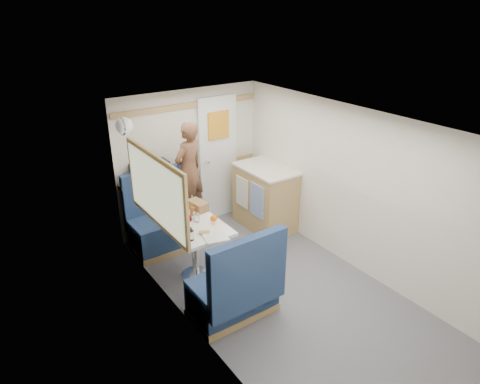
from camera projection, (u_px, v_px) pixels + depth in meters
floor at (290, 300)px, 4.80m from camera, size 4.50×4.50×0.00m
ceiling at (301, 126)px, 3.98m from camera, size 4.50×4.50×0.00m
wall_back at (190, 160)px, 6.08m from camera, size 2.20×0.02×2.00m
wall_left at (202, 254)px, 3.82m from camera, size 0.02×4.50×2.00m
wall_right at (367, 196)px, 4.96m from camera, size 0.02×4.50×2.00m
oak_trim_low at (191, 170)px, 6.13m from camera, size 2.15×0.02×0.08m
oak_trim_high at (188, 106)px, 5.74m from camera, size 2.15×0.02×0.08m
side_window at (155, 191)px, 4.48m from camera, size 0.04×1.30×0.72m
rear_door at (218, 156)px, 6.30m from camera, size 0.62×0.12×1.86m
dinette_table at (194, 236)px, 4.98m from camera, size 0.62×0.92×0.72m
bench_far at (164, 226)px, 5.74m from camera, size 0.90×0.59×1.05m
bench_near at (236, 292)px, 4.44m from camera, size 0.90×0.59×1.05m
ledge at (152, 180)px, 5.69m from camera, size 0.90×0.14×0.04m
dome_light at (124, 126)px, 4.93m from camera, size 0.20×0.20×0.20m
galley_counter at (265, 197)px, 6.20m from camera, size 0.57×0.92×0.92m
person at (189, 170)px, 5.47m from camera, size 0.54×0.44×1.27m
duffel_bag at (150, 171)px, 5.63m from camera, size 0.49×0.24×0.23m
tray at (214, 235)px, 4.67m from camera, size 0.33×0.38×0.02m
orange_fruit at (214, 218)px, 4.92m from camera, size 0.08×0.08×0.08m
cheese_block at (204, 230)px, 4.71m from camera, size 0.13×0.11×0.04m
wine_glass at (189, 219)px, 4.77m from camera, size 0.08×0.08×0.17m
tumbler_left at (191, 235)px, 4.57m from camera, size 0.07×0.07×0.11m
tumbler_right at (197, 218)px, 4.95m from camera, size 0.06×0.06×0.10m
beer_glass at (192, 211)px, 5.11m from camera, size 0.07×0.07×0.10m
pepper_grinder at (187, 220)px, 4.92m from camera, size 0.04×0.04×0.09m
salt_grinder at (195, 216)px, 4.99m from camera, size 0.04×0.04×0.10m
bread_loaf at (198, 206)px, 5.24m from camera, size 0.18×0.28×0.11m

